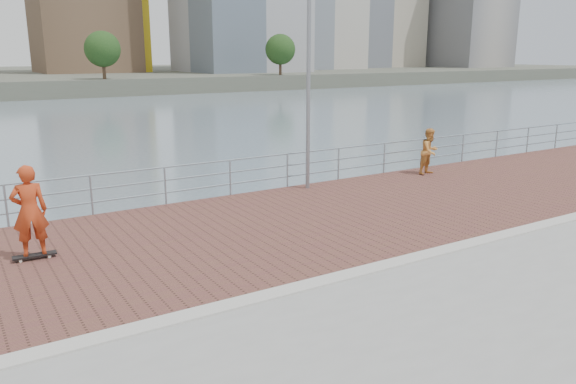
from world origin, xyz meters
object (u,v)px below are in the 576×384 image
guardrail (198,177)px  bystander (430,151)px  street_lamp (318,40)px  skateboarder (29,211)px

guardrail → bystander: size_ratio=23.83×
street_lamp → guardrail: bearing=164.6°
guardrail → skateboarder: skateboarder is taller
skateboarder → guardrail: bearing=-147.0°
street_lamp → skateboarder: bearing=-167.9°
skateboarder → bystander: 13.48m
street_lamp → bystander: street_lamp is taller
guardrail → bystander: 8.50m
guardrail → skateboarder: size_ratio=20.12×
guardrail → street_lamp: 5.37m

